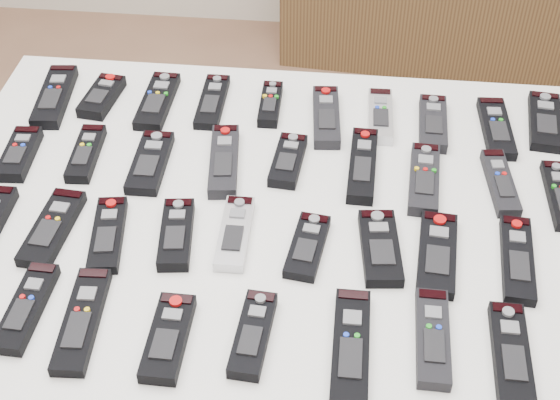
# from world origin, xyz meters

# --- Properties ---
(table) EXTENTS (1.25, 0.88, 0.78)m
(table) POSITION_xyz_m (-0.05, -0.02, 0.72)
(table) COLOR white
(table) RESTS_ON ground
(remote_0) EXTENTS (0.08, 0.20, 0.02)m
(remote_0) POSITION_xyz_m (-0.55, 0.26, 0.79)
(remote_0) COLOR black
(remote_0) RESTS_ON table
(remote_1) EXTENTS (0.07, 0.14, 0.02)m
(remote_1) POSITION_xyz_m (-0.45, 0.27, 0.79)
(remote_1) COLOR black
(remote_1) RESTS_ON table
(remote_2) EXTENTS (0.06, 0.18, 0.02)m
(remote_2) POSITION_xyz_m (-0.34, 0.27, 0.79)
(remote_2) COLOR black
(remote_2) RESTS_ON table
(remote_3) EXTENTS (0.05, 0.17, 0.02)m
(remote_3) POSITION_xyz_m (-0.22, 0.28, 0.79)
(remote_3) COLOR black
(remote_3) RESTS_ON table
(remote_4) EXTENTS (0.04, 0.14, 0.02)m
(remote_4) POSITION_xyz_m (-0.10, 0.28, 0.79)
(remote_4) COLOR black
(remote_4) RESTS_ON table
(remote_5) EXTENTS (0.07, 0.19, 0.02)m
(remote_5) POSITION_xyz_m (0.01, 0.25, 0.79)
(remote_5) COLOR black
(remote_5) RESTS_ON table
(remote_6) EXTENTS (0.05, 0.16, 0.02)m
(remote_6) POSITION_xyz_m (0.12, 0.26, 0.79)
(remote_6) COLOR #B7B7BC
(remote_6) RESTS_ON table
(remote_7) EXTENTS (0.06, 0.17, 0.02)m
(remote_7) POSITION_xyz_m (0.23, 0.25, 0.79)
(remote_7) COLOR black
(remote_7) RESTS_ON table
(remote_8) EXTENTS (0.06, 0.18, 0.02)m
(remote_8) POSITION_xyz_m (0.35, 0.25, 0.79)
(remote_8) COLOR black
(remote_8) RESTS_ON table
(remote_9) EXTENTS (0.08, 0.18, 0.02)m
(remote_9) POSITION_xyz_m (0.45, 0.28, 0.79)
(remote_9) COLOR black
(remote_9) RESTS_ON table
(remote_10) EXTENTS (0.06, 0.15, 0.02)m
(remote_10) POSITION_xyz_m (-0.56, 0.07, 0.79)
(remote_10) COLOR black
(remote_10) RESTS_ON table
(remote_11) EXTENTS (0.05, 0.16, 0.02)m
(remote_11) POSITION_xyz_m (-0.43, 0.09, 0.79)
(remote_11) COLOR black
(remote_11) RESTS_ON table
(remote_12) EXTENTS (0.06, 0.17, 0.02)m
(remote_12) POSITION_xyz_m (-0.31, 0.07, 0.79)
(remote_12) COLOR black
(remote_12) RESTS_ON table
(remote_13) EXTENTS (0.07, 0.20, 0.02)m
(remote_13) POSITION_xyz_m (-0.17, 0.09, 0.79)
(remote_13) COLOR black
(remote_13) RESTS_ON table
(remote_14) EXTENTS (0.06, 0.14, 0.02)m
(remote_14) POSITION_xyz_m (-0.05, 0.10, 0.79)
(remote_14) COLOR black
(remote_14) RESTS_ON table
(remote_15) EXTENTS (0.05, 0.20, 0.02)m
(remote_15) POSITION_xyz_m (0.09, 0.10, 0.79)
(remote_15) COLOR black
(remote_15) RESTS_ON table
(remote_16) EXTENTS (0.06, 0.18, 0.02)m
(remote_16) POSITION_xyz_m (0.20, 0.08, 0.79)
(remote_16) COLOR black
(remote_16) RESTS_ON table
(remote_17) EXTENTS (0.06, 0.17, 0.02)m
(remote_17) POSITION_xyz_m (0.34, 0.08, 0.79)
(remote_17) COLOR black
(remote_17) RESTS_ON table
(remote_20) EXTENTS (0.07, 0.18, 0.02)m
(remote_20) POSITION_xyz_m (-0.43, -0.12, 0.79)
(remote_20) COLOR black
(remote_20) RESTS_ON table
(remote_21) EXTENTS (0.07, 0.17, 0.02)m
(remote_21) POSITION_xyz_m (-0.33, -0.12, 0.79)
(remote_21) COLOR black
(remote_21) RESTS_ON table
(remote_22) EXTENTS (0.07, 0.16, 0.02)m
(remote_22) POSITION_xyz_m (-0.22, -0.11, 0.79)
(remote_22) COLOR black
(remote_22) RESTS_ON table
(remote_23) EXTENTS (0.05, 0.17, 0.02)m
(remote_23) POSITION_xyz_m (-0.12, -0.10, 0.79)
(remote_23) COLOR #B7B7BC
(remote_23) RESTS_ON table
(remote_24) EXTENTS (0.07, 0.15, 0.02)m
(remote_24) POSITION_xyz_m (0.00, -0.11, 0.79)
(remote_24) COLOR black
(remote_24) RESTS_ON table
(remote_25) EXTENTS (0.08, 0.17, 0.02)m
(remote_25) POSITION_xyz_m (0.12, -0.10, 0.79)
(remote_25) COLOR black
(remote_25) RESTS_ON table
(remote_26) EXTENTS (0.07, 0.19, 0.02)m
(remote_26) POSITION_xyz_m (0.22, -0.11, 0.79)
(remote_26) COLOR black
(remote_26) RESTS_ON table
(remote_27) EXTENTS (0.06, 0.19, 0.02)m
(remote_27) POSITION_xyz_m (0.35, -0.11, 0.79)
(remote_27) COLOR black
(remote_27) RESTS_ON table
(remote_30) EXTENTS (0.05, 0.17, 0.02)m
(remote_30) POSITION_xyz_m (-0.42, -0.29, 0.79)
(remote_30) COLOR black
(remote_30) RESTS_ON table
(remote_31) EXTENTS (0.06, 0.20, 0.02)m
(remote_31) POSITION_xyz_m (-0.32, -0.30, 0.79)
(remote_31) COLOR black
(remote_31) RESTS_ON table
(remote_32) EXTENTS (0.06, 0.16, 0.02)m
(remote_32) POSITION_xyz_m (-0.19, -0.32, 0.79)
(remote_32) COLOR black
(remote_32) RESTS_ON table
(remote_33) EXTENTS (0.06, 0.16, 0.02)m
(remote_33) POSITION_xyz_m (-0.06, -0.30, 0.79)
(remote_33) COLOR black
(remote_33) RESTS_ON table
(remote_34) EXTENTS (0.05, 0.20, 0.02)m
(remote_34) POSITION_xyz_m (0.08, -0.31, 0.79)
(remote_34) COLOR black
(remote_34) RESTS_ON table
(remote_35) EXTENTS (0.05, 0.17, 0.02)m
(remote_35) POSITION_xyz_m (0.20, -0.28, 0.79)
(remote_35) COLOR black
(remote_35) RESTS_ON table
(remote_36) EXTENTS (0.05, 0.18, 0.02)m
(remote_36) POSITION_xyz_m (0.32, -0.30, 0.79)
(remote_36) COLOR black
(remote_36) RESTS_ON table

